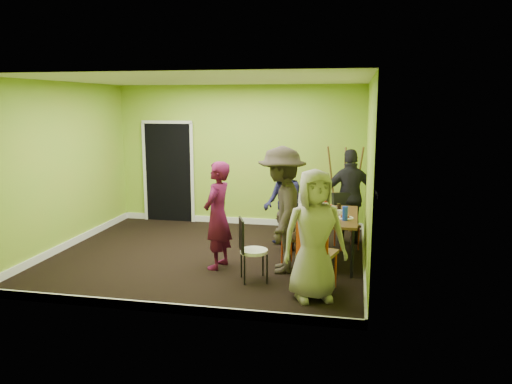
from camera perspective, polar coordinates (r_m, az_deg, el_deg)
ground at (r=8.21m, az=-5.53°, el=-7.26°), size 5.00×5.00×0.00m
room_walls at (r=8.02m, az=-5.73°, el=-0.41°), size 5.04×4.54×2.82m
dining_table at (r=7.79m, az=8.20°, el=-2.98°), size 0.90×1.50×0.75m
chair_left_far at (r=8.26m, az=4.00°, el=-3.64°), size 0.44×0.44×0.86m
chair_left_near at (r=7.58m, az=4.16°, el=-4.49°), size 0.50×0.50×0.96m
chair_back_end at (r=8.71m, az=10.04°, el=-1.89°), size 0.52×0.55×0.93m
chair_front_end at (r=6.54m, az=6.80°, el=-6.28°), size 0.55×0.56×1.09m
chair_bentwood at (r=6.94m, az=-0.75°, el=-6.26°), size 0.45×0.44×0.89m
easel at (r=9.39m, az=10.07°, el=0.06°), size 0.67×0.63×1.68m
plate_near_left at (r=8.26m, az=6.24°, el=-1.74°), size 0.26×0.26×0.01m
plate_near_right at (r=7.37m, az=6.29°, el=-3.22°), size 0.23×0.23×0.01m
plate_far_back at (r=8.31m, az=8.21°, el=-1.71°), size 0.27×0.27×0.01m
plate_far_front at (r=7.25m, az=8.35°, el=-3.50°), size 0.24×0.24×0.01m
plate_wall_back at (r=7.89m, az=9.59°, el=-2.39°), size 0.25×0.25×0.01m
plate_wall_front at (r=7.59m, az=10.13°, el=-2.92°), size 0.26×0.26×0.01m
thermos at (r=7.74m, az=7.92°, el=-1.88°), size 0.06×0.06×0.20m
blue_bottle at (r=7.43m, az=10.14°, el=-2.43°), size 0.08×0.08×0.21m
orange_bottle at (r=7.88m, az=7.68°, el=-2.08°), size 0.04×0.04×0.09m
glass_mid at (r=7.99m, az=7.23°, el=-1.88°), size 0.07×0.07×0.09m
glass_back at (r=8.15m, az=9.47°, el=-1.67°), size 0.06×0.06×0.10m
glass_front at (r=7.27m, az=9.11°, el=-3.15°), size 0.07×0.07×0.09m
cup_a at (r=7.53m, az=6.81°, el=-2.60°), size 0.12×0.12×0.10m
cup_b at (r=7.74m, az=9.50°, el=-2.35°), size 0.09×0.09×0.09m
person_standing at (r=7.43m, az=-4.41°, el=-2.67°), size 0.48×0.65×1.61m
person_left_far at (r=8.32m, az=3.08°, el=-1.38°), size 0.86×0.95×1.58m
person_left_near at (r=7.24m, az=2.96°, el=-2.05°), size 0.84×1.27×1.85m
person_back_end at (r=8.86m, az=10.76°, el=-0.53°), size 1.04×0.58×1.67m
person_front_end at (r=6.28m, az=6.69°, el=-4.90°), size 0.95×0.78×1.66m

